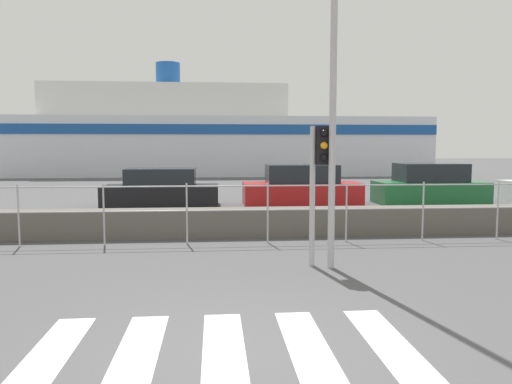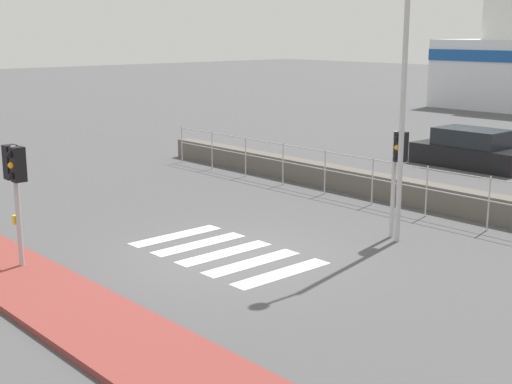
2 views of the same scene
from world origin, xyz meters
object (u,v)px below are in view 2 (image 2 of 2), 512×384
traffic_light_far (398,161)px  parked_car_black (471,151)px  traffic_light_near (15,174)px  streetlamp (398,58)px

traffic_light_far → parked_car_black: size_ratio=0.62×
traffic_light_near → parked_car_black: (-0.17, 16.80, -1.41)m
parked_car_black → streetlamp: bearing=-67.9°
traffic_light_far → parked_car_black: 10.13m
traffic_light_near → parked_car_black: size_ratio=0.63×
traffic_light_near → streetlamp: 8.30m
traffic_light_far → streetlamp: 2.35m
streetlamp → parked_car_black: bearing=112.1°
streetlamp → parked_car_black: size_ratio=1.66×
traffic_light_far → traffic_light_near: bearing=-115.6°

